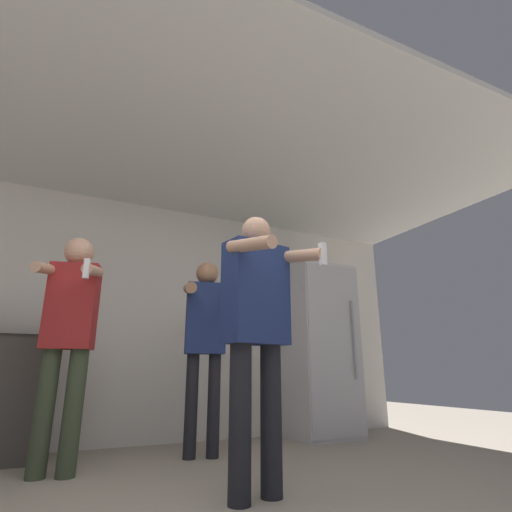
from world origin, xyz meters
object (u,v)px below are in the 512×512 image
object	(u,v)px
refrigerator	(318,349)
person_spectator_back	(205,331)
person_woman_foreground	(257,322)
person_man_side	(69,330)
bottle_tall_gin	(48,324)

from	to	relation	value
refrigerator	person_spectator_back	bearing A→B (deg)	-162.37
person_woman_foreground	person_man_side	world-z (taller)	person_man_side
person_woman_foreground	refrigerator	bearing A→B (deg)	46.77
person_man_side	refrigerator	bearing A→B (deg)	13.95
person_man_side	person_woman_foreground	bearing A→B (deg)	-45.48
refrigerator	person_man_side	xyz separation A→B (m)	(-2.71, -0.67, 0.04)
person_spectator_back	person_woman_foreground	bearing A→B (deg)	-93.61
person_woman_foreground	person_spectator_back	bearing A→B (deg)	86.39
person_man_side	person_spectator_back	xyz separation A→B (m)	(1.14, 0.17, 0.06)
refrigerator	person_spectator_back	world-z (taller)	refrigerator
person_woman_foreground	person_man_side	xyz separation A→B (m)	(-1.06, 1.08, 0.00)
refrigerator	bottle_tall_gin	xyz separation A→B (m)	(-2.88, 0.12, 0.16)
bottle_tall_gin	person_spectator_back	xyz separation A→B (m)	(1.31, -0.62, -0.06)
bottle_tall_gin	person_spectator_back	world-z (taller)	person_spectator_back
person_man_side	person_spectator_back	world-z (taller)	person_man_side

